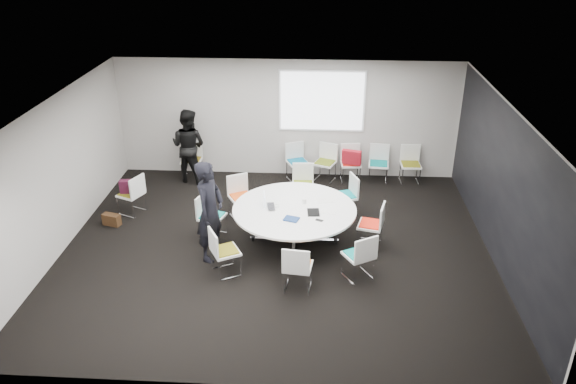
# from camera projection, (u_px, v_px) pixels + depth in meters

# --- Properties ---
(room_shell) EXTENTS (8.08, 7.08, 2.88)m
(room_shell) POSITION_uv_depth(u_px,v_px,m) (281.00, 182.00, 10.03)
(room_shell) COLOR black
(room_shell) RESTS_ON ground
(conference_table) EXTENTS (2.34, 2.34, 0.73)m
(conference_table) POSITION_uv_depth(u_px,v_px,m) (294.00, 217.00, 10.63)
(conference_table) COLOR silver
(conference_table) RESTS_ON ground
(projection_screen) EXTENTS (1.90, 0.03, 1.35)m
(projection_screen) POSITION_uv_depth(u_px,v_px,m) (322.00, 101.00, 12.90)
(projection_screen) COLOR white
(projection_screen) RESTS_ON room_shell
(chair_ring_a) EXTENTS (0.55, 0.55, 0.88)m
(chair_ring_a) POSITION_uv_depth(u_px,v_px,m) (370.00, 233.00, 10.63)
(chair_ring_a) COLOR silver
(chair_ring_a) RESTS_ON ground
(chair_ring_b) EXTENTS (0.58, 0.59, 0.88)m
(chair_ring_b) POSITION_uv_depth(u_px,v_px,m) (345.00, 203.00, 11.73)
(chair_ring_b) COLOR silver
(chair_ring_b) RESTS_ON ground
(chair_ring_c) EXTENTS (0.48, 0.47, 0.88)m
(chair_ring_c) POSITION_uv_depth(u_px,v_px,m) (303.00, 192.00, 12.21)
(chair_ring_c) COLOR silver
(chair_ring_c) RESTS_ON ground
(chair_ring_d) EXTENTS (0.62, 0.61, 0.88)m
(chair_ring_d) POSITION_uv_depth(u_px,v_px,m) (241.00, 204.00, 11.69)
(chair_ring_d) COLOR silver
(chair_ring_d) RESTS_ON ground
(chair_ring_e) EXTENTS (0.56, 0.57, 0.88)m
(chair_ring_e) POSITION_uv_depth(u_px,v_px,m) (212.00, 224.00, 10.93)
(chair_ring_e) COLOR silver
(chair_ring_e) RESTS_ON ground
(chair_ring_f) EXTENTS (0.61, 0.62, 0.88)m
(chair_ring_f) POSITION_uv_depth(u_px,v_px,m) (225.00, 260.00, 9.79)
(chair_ring_f) COLOR silver
(chair_ring_f) RESTS_ON ground
(chair_ring_g) EXTENTS (0.51, 0.50, 0.88)m
(chair_ring_g) POSITION_uv_depth(u_px,v_px,m) (297.00, 275.00, 9.36)
(chair_ring_g) COLOR silver
(chair_ring_g) RESTS_ON ground
(chair_ring_h) EXTENTS (0.62, 0.62, 0.88)m
(chair_ring_h) POSITION_uv_depth(u_px,v_px,m) (358.00, 264.00, 9.67)
(chair_ring_h) COLOR silver
(chair_ring_h) RESTS_ON ground
(chair_back_a) EXTENTS (0.60, 0.59, 0.88)m
(chair_back_a) POSITION_uv_depth(u_px,v_px,m) (297.00, 169.00, 13.36)
(chair_back_a) COLOR silver
(chair_back_a) RESTS_ON ground
(chair_back_b) EXTENTS (0.60, 0.59, 0.88)m
(chair_back_b) POSITION_uv_depth(u_px,v_px,m) (325.00, 169.00, 13.32)
(chair_back_b) COLOR silver
(chair_back_b) RESTS_ON ground
(chair_back_c) EXTENTS (0.50, 0.48, 0.88)m
(chair_back_c) POSITION_uv_depth(u_px,v_px,m) (350.00, 170.00, 13.28)
(chair_back_c) COLOR silver
(chair_back_c) RESTS_ON ground
(chair_back_d) EXTENTS (0.50, 0.49, 0.88)m
(chair_back_d) POSITION_uv_depth(u_px,v_px,m) (378.00, 171.00, 13.25)
(chair_back_d) COLOR silver
(chair_back_d) RESTS_ON ground
(chair_back_e) EXTENTS (0.47, 0.46, 0.88)m
(chair_back_e) POSITION_uv_depth(u_px,v_px,m) (410.00, 171.00, 13.21)
(chair_back_e) COLOR silver
(chair_back_e) RESTS_ON ground
(chair_spare_left) EXTENTS (0.59, 0.60, 0.88)m
(chair_spare_left) POSITION_uv_depth(u_px,v_px,m) (132.00, 201.00, 11.81)
(chair_spare_left) COLOR silver
(chair_spare_left) RESTS_ON ground
(chair_person_back) EXTENTS (0.47, 0.46, 0.88)m
(chair_person_back) POSITION_uv_depth(u_px,v_px,m) (192.00, 167.00, 13.45)
(chair_person_back) COLOR silver
(chair_person_back) RESTS_ON ground
(person_main) EXTENTS (0.63, 0.79, 1.89)m
(person_main) POSITION_uv_depth(u_px,v_px,m) (210.00, 211.00, 9.98)
(person_main) COLOR black
(person_main) RESTS_ON ground
(person_back) EXTENTS (1.02, 0.89, 1.76)m
(person_back) POSITION_uv_depth(u_px,v_px,m) (189.00, 146.00, 13.04)
(person_back) COLOR black
(person_back) RESTS_ON ground
(laptop) EXTENTS (0.26, 0.36, 0.03)m
(laptop) POSITION_uv_depth(u_px,v_px,m) (274.00, 207.00, 10.58)
(laptop) COLOR #333338
(laptop) RESTS_ON conference_table
(laptop_lid) EXTENTS (0.06, 0.30, 0.22)m
(laptop_lid) POSITION_uv_depth(u_px,v_px,m) (264.00, 199.00, 10.59)
(laptop_lid) COLOR silver
(laptop_lid) RESTS_ON conference_table
(notebook_black) EXTENTS (0.24, 0.32, 0.02)m
(notebook_black) POSITION_uv_depth(u_px,v_px,m) (313.00, 212.00, 10.38)
(notebook_black) COLOR black
(notebook_black) RESTS_ON conference_table
(tablet_folio) EXTENTS (0.31, 0.27, 0.03)m
(tablet_folio) POSITION_uv_depth(u_px,v_px,m) (291.00, 219.00, 10.15)
(tablet_folio) COLOR navy
(tablet_folio) RESTS_ON conference_table
(papers_right) EXTENTS (0.34, 0.28, 0.00)m
(papers_right) POSITION_uv_depth(u_px,v_px,m) (325.00, 200.00, 10.84)
(papers_right) COLOR white
(papers_right) RESTS_ON conference_table
(papers_front) EXTENTS (0.33, 0.25, 0.00)m
(papers_front) POSITION_uv_depth(u_px,v_px,m) (328.00, 211.00, 10.43)
(papers_front) COLOR white
(papers_front) RESTS_ON conference_table
(cup) EXTENTS (0.08, 0.08, 0.09)m
(cup) POSITION_uv_depth(u_px,v_px,m) (304.00, 201.00, 10.72)
(cup) COLOR white
(cup) RESTS_ON conference_table
(phone) EXTENTS (0.16, 0.12, 0.01)m
(phone) POSITION_uv_depth(u_px,v_px,m) (319.00, 220.00, 10.12)
(phone) COLOR black
(phone) RESTS_ON conference_table
(maroon_bag) EXTENTS (0.41, 0.19, 0.28)m
(maroon_bag) POSITION_uv_depth(u_px,v_px,m) (130.00, 187.00, 11.66)
(maroon_bag) COLOR #401125
(maroon_bag) RESTS_ON chair_spare_left
(brown_bag) EXTENTS (0.39, 0.25, 0.24)m
(brown_bag) POSITION_uv_depth(u_px,v_px,m) (112.00, 220.00, 11.41)
(brown_bag) COLOR #352111
(brown_bag) RESTS_ON ground
(red_jacket) EXTENTS (0.47, 0.28, 0.36)m
(red_jacket) POSITION_uv_depth(u_px,v_px,m) (352.00, 157.00, 12.89)
(red_jacket) COLOR #A51421
(red_jacket) RESTS_ON chair_back_c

